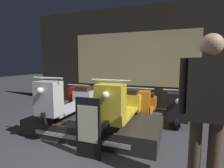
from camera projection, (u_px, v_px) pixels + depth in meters
ground_plane at (75, 162)px, 2.57m from camera, size 30.00×30.00×0.00m
shop_wall_back at (133, 58)px, 5.64m from camera, size 7.27×0.09×3.20m
display_platform at (95, 125)px, 3.61m from camera, size 2.65×1.30×0.32m
scooter_display_left at (68, 100)px, 3.71m from camera, size 0.63×1.72×0.87m
scooter_display_right at (122, 104)px, 3.31m from camera, size 0.63×1.72×0.87m
scooter_backrow_0 at (89, 100)px, 5.19m from camera, size 0.63×1.72×0.87m
scooter_backrow_1 at (115, 102)px, 4.91m from camera, size 0.63×1.72×0.87m
scooter_backrow_2 at (144, 104)px, 4.63m from camera, size 0.63×1.72×0.87m
scooter_backrow_3 at (177, 107)px, 4.35m from camera, size 0.63×1.72×0.87m
person_right_browsing at (208, 102)px, 1.85m from camera, size 0.58×0.24×1.74m
price_sign_board at (88, 128)px, 2.61m from camera, size 0.40×0.04×0.94m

